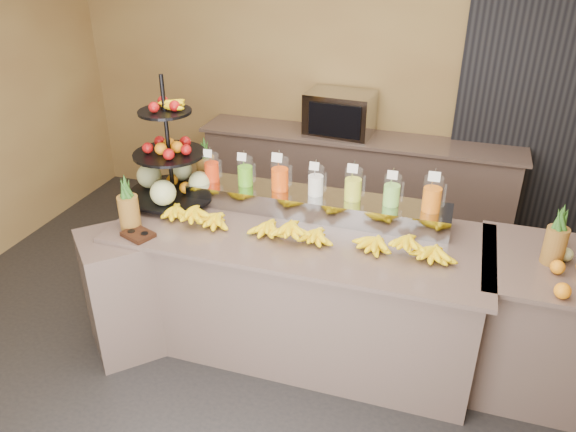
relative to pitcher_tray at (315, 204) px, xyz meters
The scene contains 19 objects.
ground 1.16m from the pitcher_tray, 92.93° to the right, with size 6.00×6.00×0.00m, color black.
room_envelope 0.91m from the pitcher_tray, 52.55° to the left, with size 6.04×5.02×2.82m.
buffet_counter 0.64m from the pitcher_tray, 114.37° to the right, with size 2.75×1.25×0.93m.
right_counter 1.76m from the pitcher_tray, ahead, with size 1.08×0.88×0.93m.
back_ledge 1.75m from the pitcher_tray, 91.02° to the left, with size 3.10×0.55×0.93m.
pitcher_tray is the anchor object (origin of this frame).
juice_pitcher_orange_a 0.80m from the pitcher_tray, behind, with size 0.11×0.11×0.27m.
juice_pitcher_green 0.55m from the pitcher_tray, behind, with size 0.11×0.12×0.27m.
juice_pitcher_orange_b 0.32m from the pitcher_tray, behind, with size 0.13×0.13×0.31m.
juice_pitcher_milk 0.17m from the pitcher_tray, 102.67° to the right, with size 0.11×0.12×0.27m.
juice_pitcher_lemon 0.31m from the pitcher_tray, ahead, with size 0.12×0.13×0.29m.
juice_pitcher_lime 0.55m from the pitcher_tray, ahead, with size 0.11×0.12×0.28m.
juice_pitcher_orange_c 0.80m from the pitcher_tray, ahead, with size 0.13×0.13×0.31m.
banana_heap 0.35m from the pitcher_tray, 98.97° to the right, with size 2.02×0.18×0.17m.
fruit_stand 1.03m from the pitcher_tray, behind, with size 0.75×0.75×0.93m.
condiment_caddy 1.22m from the pitcher_tray, 146.82° to the right, with size 0.20×0.15×0.03m, color black.
pineapple_left_a 1.26m from the pitcher_tray, 152.86° to the right, with size 0.14×0.14×0.39m.
pineapple_left_b 0.93m from the pitcher_tray, behind, with size 0.14×0.14×0.42m.
oven_warmer 1.69m from the pitcher_tray, 97.42° to the left, with size 0.62×0.43×0.41m, color gray.
Camera 1 is at (0.92, -2.82, 2.77)m, focal length 35.00 mm.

